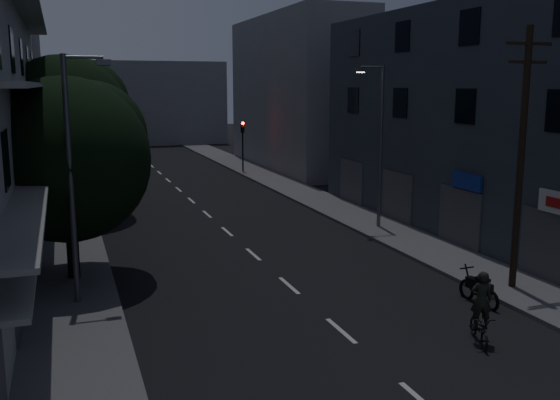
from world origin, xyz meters
TOP-DOWN VIEW (x-y plane):
  - ground at (0.00, 25.00)m, footprint 160.00×160.00m
  - sidewalk_left at (-7.50, 25.00)m, footprint 3.00×90.00m
  - sidewalk_right at (7.50, 25.00)m, footprint 3.00×90.00m
  - lane_markings at (0.00, 31.25)m, footprint 0.15×60.50m
  - building_right at (11.99, 14.00)m, footprint 6.19×28.00m
  - building_far_left at (-12.00, 48.00)m, footprint 6.00×20.00m
  - building_far_right at (12.00, 42.00)m, footprint 6.00×20.00m
  - building_far_end at (0.00, 70.00)m, footprint 24.00×8.00m
  - tree_near at (-7.30, 14.25)m, footprint 5.99×5.99m
  - tree_mid at (-7.22, 25.90)m, footprint 7.03×7.03m
  - tree_far at (-7.65, 36.56)m, footprint 5.76×5.76m
  - traffic_signal_far_right at (6.51, 39.85)m, footprint 0.28×0.37m
  - traffic_signal_far_left at (-6.43, 39.75)m, footprint 0.28×0.37m
  - street_lamp_left_near at (-7.21, 11.30)m, footprint 1.51×0.25m
  - street_lamp_right at (7.29, 18.05)m, footprint 1.51×0.25m
  - street_lamp_left_far at (-7.20, 29.88)m, footprint 1.51×0.25m
  - utility_pole at (7.32, 7.89)m, footprint 1.80×0.24m
  - motorcycle at (5.31, 7.11)m, footprint 0.56×1.94m
  - cyclist at (3.31, 4.40)m, footprint 1.14×1.76m

SIDE VIEW (x-z plane):
  - ground at x=0.00m, z-range 0.00..0.00m
  - lane_markings at x=0.00m, z-range 0.00..0.01m
  - sidewalk_left at x=-7.50m, z-range 0.00..0.15m
  - sidewalk_right at x=7.50m, z-range 0.00..0.15m
  - motorcycle at x=5.31m, z-range -0.13..1.11m
  - cyclist at x=3.31m, z-range -0.34..1.76m
  - traffic_signal_far_right at x=6.51m, z-range 1.05..5.15m
  - traffic_signal_far_left at x=-6.43m, z-range 1.05..5.15m
  - street_lamp_left_near at x=-7.21m, z-range 0.60..8.60m
  - street_lamp_right at x=7.29m, z-range 0.60..8.60m
  - street_lamp_left_far at x=-7.20m, z-range 0.60..8.60m
  - tree_far at x=-7.65m, z-range 1.05..8.17m
  - tree_near at x=-7.30m, z-range 1.08..8.47m
  - utility_pole at x=7.32m, z-range 0.37..9.37m
  - building_far_end at x=0.00m, z-range 0.00..10.00m
  - building_right at x=11.99m, z-range 0.00..11.00m
  - tree_mid at x=-7.22m, z-range 1.23..9.88m
  - building_far_right at x=12.00m, z-range 0.00..13.00m
  - building_far_left at x=-12.00m, z-range 0.00..16.00m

